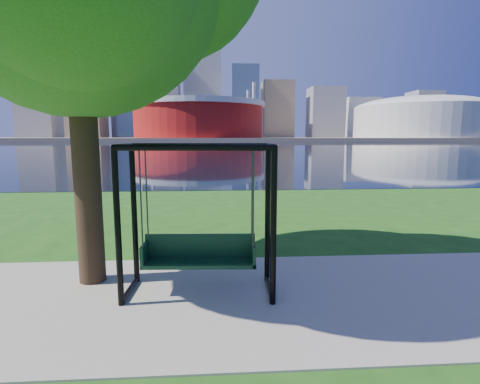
{
  "coord_description": "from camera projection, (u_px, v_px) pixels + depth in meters",
  "views": [
    {
      "loc": [
        -0.33,
        -6.34,
        2.65
      ],
      "look_at": [
        0.1,
        0.0,
        1.71
      ],
      "focal_mm": 28.0,
      "sensor_mm": 36.0,
      "label": 1
    }
  ],
  "objects": [
    {
      "name": "ground",
      "position": [
        234.0,
        287.0,
        6.67
      ],
      "size": [
        900.0,
        900.0,
        0.0
      ],
      "primitive_type": "plane",
      "color": "#1E5114",
      "rests_on": "ground"
    },
    {
      "name": "path",
      "position": [
        236.0,
        298.0,
        6.17
      ],
      "size": [
        120.0,
        4.0,
        0.03
      ],
      "primitive_type": "cube",
      "color": "#9E937F",
      "rests_on": "ground"
    },
    {
      "name": "river",
      "position": [
        216.0,
        146.0,
        107.33
      ],
      "size": [
        900.0,
        180.0,
        0.02
      ],
      "primitive_type": "cube",
      "color": "black",
      "rests_on": "ground"
    },
    {
      "name": "far_bank",
      "position": [
        215.0,
        139.0,
        308.53
      ],
      "size": [
        900.0,
        228.0,
        2.0
      ],
      "primitive_type": "cube",
      "color": "#937F60",
      "rests_on": "ground"
    },
    {
      "name": "stadium",
      "position": [
        199.0,
        118.0,
        235.84
      ],
      "size": [
        83.0,
        83.0,
        32.0
      ],
      "color": "maroon",
      "rests_on": "far_bank"
    },
    {
      "name": "arena",
      "position": [
        420.0,
        116.0,
        245.36
      ],
      "size": [
        84.0,
        84.0,
        26.56
      ],
      "color": "beige",
      "rests_on": "far_bank"
    },
    {
      "name": "skyline",
      "position": [
        209.0,
        97.0,
        316.35
      ],
      "size": [
        392.0,
        66.0,
        96.5
      ],
      "color": "gray",
      "rests_on": "far_bank"
    },
    {
      "name": "swing",
      "position": [
        199.0,
        223.0,
        6.23
      ],
      "size": [
        2.53,
        1.19,
        2.54
      ],
      "rotation": [
        0.0,
        0.0,
        -0.05
      ],
      "color": "black",
      "rests_on": "ground"
    }
  ]
}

